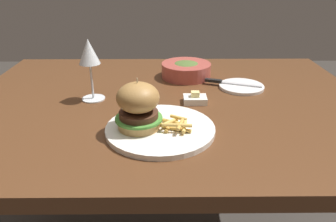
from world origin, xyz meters
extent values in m
cube|color=#56331C|center=(0.00, 0.00, 0.72)|extent=(1.27, 0.94, 0.04)
cylinder|color=#56331C|center=(-0.58, 0.41, 0.35)|extent=(0.06, 0.06, 0.70)
cylinder|color=#56331C|center=(0.58, 0.41, 0.35)|extent=(0.06, 0.06, 0.70)
cylinder|color=white|center=(-0.02, -0.21, 0.75)|extent=(0.28, 0.28, 0.01)
cylinder|color=tan|center=(-0.07, -0.21, 0.77)|extent=(0.11, 0.11, 0.02)
cylinder|color=#4C9338|center=(-0.07, -0.21, 0.78)|extent=(0.12, 0.12, 0.01)
cylinder|color=#4C2D1E|center=(-0.07, -0.21, 0.79)|extent=(0.10, 0.10, 0.02)
ellipsoid|color=#A97A41|center=(-0.07, -0.21, 0.84)|extent=(0.11, 0.11, 0.07)
cylinder|color=#CCB78C|center=(-0.07, -0.21, 0.86)|extent=(0.00, 0.00, 0.05)
cylinder|color=gold|center=(0.01, -0.20, 0.76)|extent=(0.03, 0.05, 0.01)
cylinder|color=#E0B251|center=(0.01, -0.20, 0.76)|extent=(0.05, 0.04, 0.01)
cylinder|color=#EABC5B|center=(0.04, -0.23, 0.76)|extent=(0.02, 0.06, 0.01)
cylinder|color=#E0B251|center=(0.02, -0.23, 0.76)|extent=(0.07, 0.03, 0.01)
cylinder|color=gold|center=(0.00, -0.22, 0.76)|extent=(0.02, 0.05, 0.01)
cylinder|color=#E0B251|center=(0.01, -0.23, 0.76)|extent=(0.07, 0.04, 0.01)
cylinder|color=#EABC5B|center=(0.00, -0.22, 0.77)|extent=(0.04, 0.04, 0.01)
cylinder|color=#E0B251|center=(0.03, -0.19, 0.77)|extent=(0.04, 0.03, 0.01)
cylinder|color=#EABC5B|center=(0.02, -0.24, 0.77)|extent=(0.07, 0.02, 0.01)
cylinder|color=gold|center=(0.03, -0.23, 0.77)|extent=(0.02, 0.06, 0.01)
cylinder|color=silver|center=(-0.23, 0.01, 0.74)|extent=(0.07, 0.07, 0.00)
cylinder|color=silver|center=(-0.23, 0.01, 0.80)|extent=(0.01, 0.01, 0.11)
cone|color=silver|center=(-0.23, 0.01, 0.89)|extent=(0.06, 0.06, 0.08)
cylinder|color=white|center=(0.26, 0.10, 0.74)|extent=(0.15, 0.15, 0.01)
cube|color=silver|center=(0.26, 0.10, 0.75)|extent=(0.13, 0.06, 0.00)
cube|color=black|center=(0.16, 0.14, 0.76)|extent=(0.06, 0.04, 0.01)
cube|color=white|center=(0.08, -0.02, 0.75)|extent=(0.07, 0.05, 0.02)
cube|color=#F4E58C|center=(0.08, -0.02, 0.77)|extent=(0.02, 0.02, 0.02)
cylinder|color=#B24C42|center=(0.07, 0.22, 0.77)|extent=(0.18, 0.18, 0.05)
ellipsoid|color=#4C662D|center=(0.07, 0.22, 0.79)|extent=(0.10, 0.10, 0.02)
camera|label=1|loc=(-0.01, -0.95, 1.14)|focal=35.00mm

